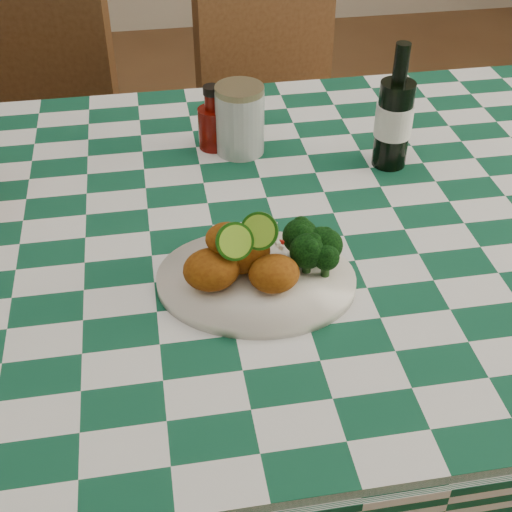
{
  "coord_description": "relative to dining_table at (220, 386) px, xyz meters",
  "views": [
    {
      "loc": [
        -0.09,
        -0.95,
        1.47
      ],
      "look_at": [
        0.05,
        -0.16,
        0.84
      ],
      "focal_mm": 50.0,
      "sensor_mm": 36.0,
      "label": 1
    }
  ],
  "objects": [
    {
      "name": "wooden_chair_left",
      "position": [
        -0.43,
        0.68,
        0.09
      ],
      "size": [
        0.57,
        0.58,
        0.97
      ],
      "primitive_type": null,
      "rotation": [
        0.0,
        0.0,
        -0.33
      ],
      "color": "#472814",
      "rests_on": "ground"
    },
    {
      "name": "dining_table",
      "position": [
        0.0,
        0.0,
        0.0
      ],
      "size": [
        1.66,
        1.06,
        0.79
      ],
      "primitive_type": null,
      "color": "#114C33",
      "rests_on": "ground"
    },
    {
      "name": "wooden_chair_right",
      "position": [
        0.31,
        0.7,
        0.05
      ],
      "size": [
        0.52,
        0.54,
        0.89
      ],
      "primitive_type": null,
      "rotation": [
        0.0,
        0.0,
        0.33
      ],
      "color": "#472814",
      "rests_on": "ground"
    },
    {
      "name": "plate",
      "position": [
        0.05,
        -0.16,
        0.4
      ],
      "size": [
        0.33,
        0.29,
        0.02
      ],
      "primitive_type": null,
      "rotation": [
        0.0,
        0.0,
        -0.22
      ],
      "color": "silver",
      "rests_on": "dining_table"
    },
    {
      "name": "broccoli_side",
      "position": [
        0.14,
        -0.15,
        0.44
      ],
      "size": [
        0.09,
        0.09,
        0.06
      ],
      "primitive_type": null,
      "color": "black",
      "rests_on": "plate"
    },
    {
      "name": "ketchup_bottle",
      "position": [
        0.03,
        0.26,
        0.46
      ],
      "size": [
        0.07,
        0.07,
        0.12
      ],
      "primitive_type": null,
      "rotation": [
        0.0,
        0.0,
        0.41
      ],
      "color": "#5D0904",
      "rests_on": "dining_table"
    },
    {
      "name": "beer_bottle",
      "position": [
        0.35,
        0.14,
        0.51
      ],
      "size": [
        0.08,
        0.08,
        0.23
      ],
      "primitive_type": null,
      "rotation": [
        0.0,
        0.0,
        -0.32
      ],
      "color": "black",
      "rests_on": "dining_table"
    },
    {
      "name": "ground",
      "position": [
        0.0,
        0.0,
        -0.39
      ],
      "size": [
        5.0,
        5.0,
        0.0
      ],
      "primitive_type": "plane",
      "color": "brown",
      "rests_on": "ground"
    },
    {
      "name": "fried_chicken_pile",
      "position": [
        0.04,
        -0.16,
        0.46
      ],
      "size": [
        0.15,
        0.11,
        0.1
      ],
      "primitive_type": null,
      "color": "#8B4A0D",
      "rests_on": "plate"
    },
    {
      "name": "mason_jar",
      "position": [
        0.08,
        0.23,
        0.46
      ],
      "size": [
        0.1,
        0.1,
        0.13
      ],
      "primitive_type": null,
      "rotation": [
        0.0,
        0.0,
        0.06
      ],
      "color": "#B2BCBA",
      "rests_on": "dining_table"
    }
  ]
}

